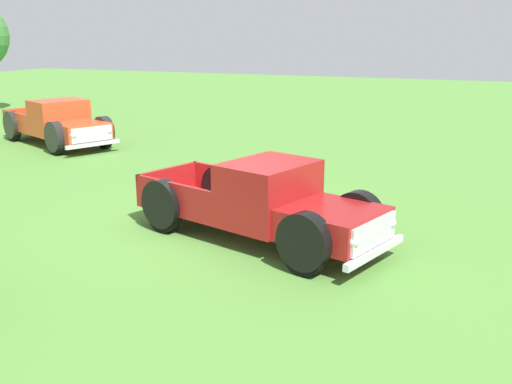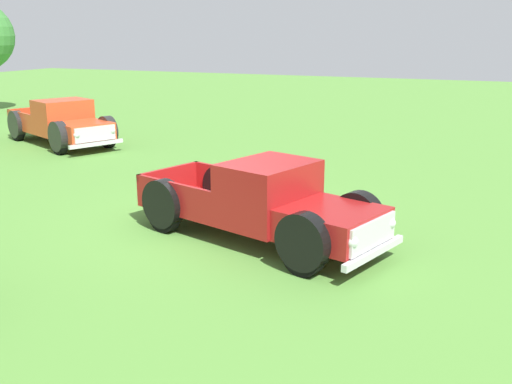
{
  "view_description": "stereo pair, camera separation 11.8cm",
  "coord_description": "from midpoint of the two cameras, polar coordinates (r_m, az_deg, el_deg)",
  "views": [
    {
      "loc": [
        -10.04,
        -4.98,
        3.72
      ],
      "look_at": [
        -0.44,
        -0.96,
        0.9
      ],
      "focal_mm": 41.69,
      "sensor_mm": 36.0,
      "label": 1
    },
    {
      "loc": [
        -10.0,
        -5.09,
        3.72
      ],
      "look_at": [
        -0.44,
        -0.96,
        0.9
      ],
      "focal_mm": 41.69,
      "sensor_mm": 36.0,
      "label": 2
    }
  ],
  "objects": [
    {
      "name": "pickup_truck_foreground",
      "position": [
        10.61,
        1.78,
        -1.3
      ],
      "size": [
        3.11,
        5.18,
        1.5
      ],
      "color": "maroon",
      "rests_on": "ground_plane"
    },
    {
      "name": "pickup_truck_behind_right",
      "position": [
        20.99,
        -17.74,
        6.25
      ],
      "size": [
        3.63,
        5.28,
        1.53
      ],
      "color": "#D14723",
      "rests_on": "ground_plane"
    },
    {
      "name": "ground_plane",
      "position": [
        11.81,
        -3.16,
        -3.22
      ],
      "size": [
        80.0,
        80.0,
        0.0
      ],
      "primitive_type": "plane",
      "color": "#548C38"
    }
  ]
}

